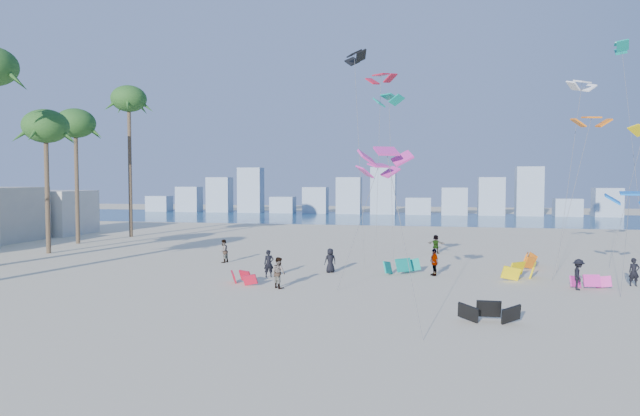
# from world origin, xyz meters

# --- Properties ---
(ground) EXTENTS (220.00, 220.00, 0.00)m
(ground) POSITION_xyz_m (0.00, 0.00, 0.00)
(ground) COLOR beige
(ground) RESTS_ON ground
(ocean) EXTENTS (220.00, 220.00, 0.00)m
(ocean) POSITION_xyz_m (0.00, 72.00, 0.01)
(ocean) COLOR navy
(ocean) RESTS_ON ground
(kitesurfer_near) EXTENTS (0.77, 0.67, 1.77)m
(kitesurfer_near) POSITION_xyz_m (-0.26, 15.35, 0.89)
(kitesurfer_near) COLOR black
(kitesurfer_near) RESTS_ON ground
(kitesurfer_mid) EXTENTS (1.12, 1.11, 1.82)m
(kitesurfer_mid) POSITION_xyz_m (1.35, 11.95, 0.91)
(kitesurfer_mid) COLOR gray
(kitesurfer_mid) RESTS_ON ground
(kitesurfers_far) EXTENTS (28.13, 15.67, 1.79)m
(kitesurfers_far) POSITION_xyz_m (9.40, 19.96, 0.86)
(kitesurfers_far) COLOR black
(kitesurfers_far) RESTS_ON ground
(grounded_kites) EXTENTS (22.81, 18.81, 0.98)m
(grounded_kites) POSITION_xyz_m (12.61, 16.36, 0.45)
(grounded_kites) COLOR red
(grounded_kites) RESTS_ON ground
(flying_kites) EXTENTS (24.14, 32.72, 18.61)m
(flying_kites) POSITION_xyz_m (15.09, 23.49, 12.22)
(flying_kites) COLOR #E232A2
(flying_kites) RESTS_ON ground
(distant_skyline) EXTENTS (85.00, 3.00, 8.40)m
(distant_skyline) POSITION_xyz_m (-1.19, 82.00, 3.09)
(distant_skyline) COLOR #9EADBF
(distant_skyline) RESTS_ON ground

